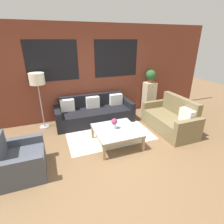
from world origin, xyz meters
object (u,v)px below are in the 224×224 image
at_px(floor_lamp, 37,81).
at_px(drawer_cabinet, 149,96).
at_px(flower_vase, 114,123).
at_px(couch_dark, 94,113).
at_px(potted_plant, 151,76).
at_px(settee_vintage, 171,120).
at_px(armchair_corner, 20,161).
at_px(coffee_table, 116,131).

relative_size(floor_lamp, drawer_cabinet, 1.57).
bearing_deg(floor_lamp, flower_vase, -43.64).
relative_size(couch_dark, potted_plant, 5.46).
bearing_deg(potted_plant, flower_vase, -140.43).
height_order(floor_lamp, potted_plant, floor_lamp).
relative_size(settee_vintage, armchair_corner, 1.77).
bearing_deg(drawer_cabinet, potted_plant, 90.00).
xyz_separation_m(armchair_corner, drawer_cabinet, (3.97, 1.96, 0.22)).
bearing_deg(couch_dark, potted_plant, 6.53).
xyz_separation_m(armchair_corner, potted_plant, (3.97, 1.96, 0.95)).
relative_size(couch_dark, coffee_table, 2.29).
bearing_deg(couch_dark, coffee_table, -84.20).
relative_size(drawer_cabinet, flower_vase, 3.87).
height_order(couch_dark, coffee_table, couch_dark).
relative_size(armchair_corner, coffee_table, 0.89).
distance_m(armchair_corner, flower_vase, 2.07).
relative_size(drawer_cabinet, potted_plant, 2.35).
distance_m(couch_dark, coffee_table, 1.44).
height_order(couch_dark, armchair_corner, armchair_corner).
height_order(floor_lamp, drawer_cabinet, floor_lamp).
relative_size(armchair_corner, drawer_cabinet, 0.91).
distance_m(floor_lamp, potted_plant, 3.53).
relative_size(armchair_corner, flower_vase, 3.50).
height_order(armchair_corner, potted_plant, potted_plant).
height_order(settee_vintage, armchair_corner, settee_vintage).
distance_m(coffee_table, floor_lamp, 2.46).
xyz_separation_m(coffee_table, drawer_cabinet, (1.91, 1.67, 0.15)).
height_order(potted_plant, flower_vase, potted_plant).
height_order(settee_vintage, drawer_cabinet, drawer_cabinet).
xyz_separation_m(couch_dark, coffee_table, (0.15, -1.43, 0.07)).
xyz_separation_m(potted_plant, flower_vase, (-1.94, -1.61, -0.68)).
relative_size(settee_vintage, potted_plant, 3.76).
xyz_separation_m(settee_vintage, potted_plant, (0.24, 1.53, 0.92)).
bearing_deg(floor_lamp, potted_plant, 1.58).
bearing_deg(coffee_table, settee_vintage, 4.63).
bearing_deg(couch_dark, floor_lamp, 174.62).
bearing_deg(floor_lamp, couch_dark, -5.38).
bearing_deg(armchair_corner, couch_dark, 42.04).
relative_size(coffee_table, potted_plant, 2.39).
bearing_deg(drawer_cabinet, floor_lamp, -178.42).
bearing_deg(armchair_corner, settee_vintage, 6.54).
height_order(drawer_cabinet, flower_vase, drawer_cabinet).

